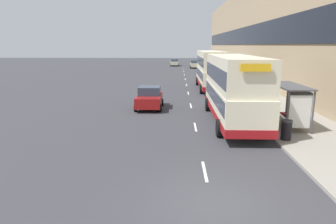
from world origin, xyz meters
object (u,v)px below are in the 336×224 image
at_px(litter_bin, 286,130).
at_px(pedestrian_2, 300,102).
at_px(double_decker_bus_ahead, 211,69).
at_px(car_2, 195,64).
at_px(pedestrian_at_shelter, 296,109).
at_px(pedestrian_4, 258,98).
at_px(car_1, 149,98).
at_px(double_decker_bus_near, 234,88).
at_px(bus_shelter, 293,98).
at_px(car_0, 175,62).

bearing_deg(litter_bin, pedestrian_2, 63.30).
relative_size(double_decker_bus_ahead, car_2, 2.73).
xyz_separation_m(pedestrian_at_shelter, pedestrian_4, (-1.24, 4.23, -0.06)).
distance_m(double_decker_bus_ahead, pedestrian_2, 14.08).
distance_m(car_1, pedestrian_2, 11.18).
xyz_separation_m(car_2, pedestrian_2, (5.00, -45.17, 0.17)).
bearing_deg(double_decker_bus_near, pedestrian_2, 21.11).
bearing_deg(litter_bin, double_decker_bus_ahead, 95.75).
xyz_separation_m(bus_shelter, pedestrian_2, (1.81, 3.32, -0.84)).
bearing_deg(pedestrian_4, pedestrian_at_shelter, -73.65).
height_order(bus_shelter, pedestrian_4, bus_shelter).
distance_m(car_0, car_1, 50.05).
relative_size(car_0, pedestrian_at_shelter, 2.59).
distance_m(car_1, pedestrian_4, 8.52).
bearing_deg(litter_bin, double_decker_bus_near, 117.07).
bearing_deg(litter_bin, pedestrian_4, 85.64).
height_order(double_decker_bus_ahead, pedestrian_4, double_decker_bus_ahead).
bearing_deg(car_1, double_decker_bus_near, 143.98).
xyz_separation_m(bus_shelter, double_decker_bus_ahead, (-3.15, 16.44, 0.41)).
height_order(car_2, pedestrian_2, pedestrian_2).
height_order(bus_shelter, double_decker_bus_ahead, double_decker_bus_ahead).
bearing_deg(pedestrian_4, car_1, 177.60).
distance_m(pedestrian_at_shelter, litter_bin, 4.16).
relative_size(double_decker_bus_near, litter_bin, 9.92).
distance_m(double_decker_bus_near, pedestrian_2, 5.62).
xyz_separation_m(car_0, litter_bin, (6.48, -58.33, -0.16)).
distance_m(car_1, pedestrian_at_shelter, 10.78).
height_order(pedestrian_4, litter_bin, pedestrian_4).
bearing_deg(car_1, pedestrian_4, 177.60).
bearing_deg(pedestrian_2, car_1, 168.28).
height_order(double_decker_bus_near, pedestrian_at_shelter, double_decker_bus_near).
bearing_deg(double_decker_bus_near, litter_bin, -62.93).
distance_m(double_decker_bus_near, pedestrian_at_shelter, 4.14).
relative_size(bus_shelter, pedestrian_2, 2.40).
xyz_separation_m(double_decker_bus_ahead, car_2, (-0.04, 32.04, -1.42)).
bearing_deg(double_decker_bus_ahead, double_decker_bus_near, -90.56).
height_order(double_decker_bus_ahead, pedestrian_at_shelter, double_decker_bus_ahead).
xyz_separation_m(pedestrian_4, litter_bin, (-0.61, -7.95, -0.27)).
bearing_deg(double_decker_bus_ahead, bus_shelter, -79.15).
distance_m(bus_shelter, pedestrian_2, 3.87).
relative_size(car_1, pedestrian_4, 2.46).
bearing_deg(double_decker_bus_near, pedestrian_4, 55.40).
xyz_separation_m(car_0, pedestrian_2, (9.52, -52.30, 0.21)).
relative_size(car_0, litter_bin, 4.16).
bearing_deg(double_decker_bus_ahead, pedestrian_4, -77.26).
bearing_deg(bus_shelter, pedestrian_4, 96.72).
xyz_separation_m(double_decker_bus_ahead, pedestrian_at_shelter, (3.78, -15.44, -1.28)).
distance_m(bus_shelter, double_decker_bus_near, 3.58).
height_order(bus_shelter, double_decker_bus_near, double_decker_bus_near).
relative_size(pedestrian_at_shelter, pedestrian_2, 0.97).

